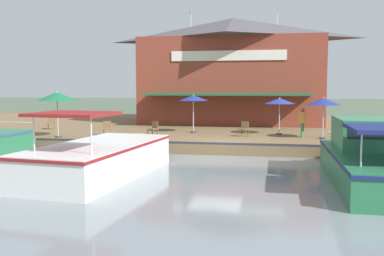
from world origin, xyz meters
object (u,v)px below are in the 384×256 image
motorboat_distant_upstream (372,157)px  cafe_chair_back_row_seat (244,128)px  cafe_chair_mid_patio (51,122)px  patio_umbrella_by_entrance (280,101)px  patio_umbrella_mid_patio_right (193,98)px  cafe_chair_far_corner_seat (107,128)px  patio_umbrella_far_corner (57,96)px  waterfront_restaurant (233,70)px  patio_umbrella_mid_patio_left (324,102)px  cafe_chair_facing_river (154,128)px  tree_upstream_bank (191,60)px  person_mid_patio (303,119)px  motorboat_fourth_along (109,155)px

motorboat_distant_upstream → cafe_chair_back_row_seat: bearing=-147.6°
cafe_chair_mid_patio → patio_umbrella_by_entrance: bearing=88.1°
patio_umbrella_mid_patio_right → cafe_chair_far_corner_seat: 5.53m
cafe_chair_back_row_seat → motorboat_distant_upstream: bearing=32.4°
patio_umbrella_far_corner → motorboat_distant_upstream: bearing=69.4°
waterfront_restaurant → patio_umbrella_mid_patio_left: size_ratio=6.29×
patio_umbrella_far_corner → cafe_chair_far_corner_seat: bearing=115.5°
patio_umbrella_mid_patio_left → cafe_chair_facing_river: (0.58, -9.35, -1.54)m
patio_umbrella_mid_patio_right → patio_umbrella_far_corner: bearing=-61.4°
cafe_chair_facing_river → tree_upstream_bank: 15.87m
cafe_chair_facing_river → tree_upstream_bank: tree_upstream_bank is taller
patio_umbrella_by_entrance → cafe_chair_facing_river: bearing=-72.2°
person_mid_patio → tree_upstream_bank: 17.28m
motorboat_fourth_along → cafe_chair_back_row_seat: bearing=151.8°
cafe_chair_back_row_seat → cafe_chair_facing_river: bearing=-80.3°
patio_umbrella_mid_patio_right → motorboat_distant_upstream: (9.57, 8.32, -1.86)m
patio_umbrella_far_corner → cafe_chair_mid_patio: patio_umbrella_far_corner is taller
patio_umbrella_mid_patio_right → waterfront_restaurant: bearing=168.8°
patio_umbrella_far_corner → cafe_chair_mid_patio: 5.33m
waterfront_restaurant → cafe_chair_mid_patio: waterfront_restaurant is taller
cafe_chair_far_corner_seat → cafe_chair_facing_river: bearing=96.2°
patio_umbrella_far_corner → cafe_chair_far_corner_seat: size_ratio=3.02×
patio_umbrella_by_entrance → cafe_chair_far_corner_seat: (2.56, -9.74, -1.49)m
patio_umbrella_by_entrance → motorboat_fourth_along: patio_umbrella_by_entrance is taller
patio_umbrella_far_corner → cafe_chair_back_row_seat: size_ratio=3.02×
motorboat_distant_upstream → patio_umbrella_mid_patio_left: bearing=-173.8°
cafe_chair_back_row_seat → motorboat_distant_upstream: 9.56m
patio_umbrella_mid_patio_left → person_mid_patio: size_ratio=1.37×
cafe_chair_back_row_seat → motorboat_fourth_along: 9.91m
cafe_chair_mid_patio → patio_umbrella_far_corner: bearing=32.9°
patio_umbrella_far_corner → cafe_chair_mid_patio: bearing=-147.1°
patio_umbrella_mid_patio_right → patio_umbrella_by_entrance: bearing=89.0°
patio_umbrella_mid_patio_left → motorboat_fourth_along: size_ratio=0.26×
patio_umbrella_far_corner → cafe_chair_far_corner_seat: 3.25m
patio_umbrella_mid_patio_left → motorboat_fourth_along: patio_umbrella_mid_patio_left is taller
cafe_chair_far_corner_seat → motorboat_fourth_along: bearing=22.1°
cafe_chair_facing_river → cafe_chair_back_row_seat: 5.15m
cafe_chair_mid_patio → cafe_chair_back_row_seat: bearing=81.7°
patio_umbrella_mid_patio_left → motorboat_fourth_along: 12.45m
cafe_chair_mid_patio → cafe_chair_back_row_seat: (1.89, 12.92, 0.00)m
tree_upstream_bank → cafe_chair_back_row_seat: bearing=21.9°
motorboat_fourth_along → tree_upstream_bank: tree_upstream_bank is taller
waterfront_restaurant → patio_umbrella_far_corner: waterfront_restaurant is taller
tree_upstream_bank → motorboat_distant_upstream: bearing=25.9°
cafe_chair_far_corner_seat → motorboat_distant_upstream: bearing=61.8°
cafe_chair_far_corner_seat → person_mid_patio: 11.07m
patio_umbrella_far_corner → cafe_chair_mid_patio: (-4.21, -2.73, -1.81)m
cafe_chair_facing_river → cafe_chair_mid_patio: 8.31m
cafe_chair_facing_river → patio_umbrella_mid_patio_right: bearing=141.5°
waterfront_restaurant → cafe_chair_facing_river: bearing=-18.2°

